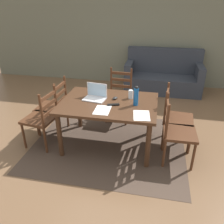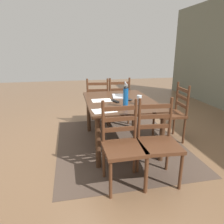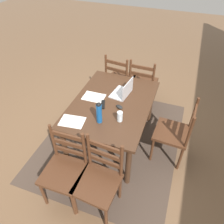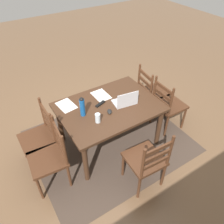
{
  "view_description": "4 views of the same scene",
  "coord_description": "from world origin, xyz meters",
  "px_view_note": "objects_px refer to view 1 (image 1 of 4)",
  "views": [
    {
      "loc": [
        0.65,
        -3.0,
        2.12
      ],
      "look_at": [
        0.05,
        0.01,
        0.57
      ],
      "focal_mm": 36.82,
      "sensor_mm": 36.0,
      "label": 1
    },
    {
      "loc": [
        2.97,
        -0.74,
        1.5
      ],
      "look_at": [
        0.02,
        -0.13,
        0.55
      ],
      "focal_mm": 32.99,
      "sensor_mm": 36.0,
      "label": 2
    },
    {
      "loc": [
        2.15,
        0.77,
        2.55
      ],
      "look_at": [
        -0.06,
        -0.02,
        0.5
      ],
      "focal_mm": 34.97,
      "sensor_mm": 36.0,
      "label": 3
    },
    {
      "loc": [
        1.26,
        2.08,
        2.68
      ],
      "look_at": [
        -0.03,
        0.04,
        0.63
      ],
      "focal_mm": 35.32,
      "sensor_mm": 36.0,
      "label": 4
    }
  ],
  "objects_px": {
    "tv_remote": "(113,105)",
    "couch": "(163,76)",
    "dining_table": "(109,108)",
    "water_bottle": "(136,95)",
    "computer_mouse": "(115,98)",
    "chair_right_far": "(175,118)",
    "chair_left_near": "(42,118)",
    "chair_far_head": "(119,96)",
    "chair_right_near": "(177,132)",
    "chair_left_far": "(53,107)",
    "laptop": "(96,95)",
    "drinking_glass": "(131,94)"
  },
  "relations": [
    {
      "from": "dining_table",
      "to": "water_bottle",
      "type": "distance_m",
      "value": 0.46
    },
    {
      "from": "chair_far_head",
      "to": "chair_right_far",
      "type": "relative_size",
      "value": 1.0
    },
    {
      "from": "drinking_glass",
      "to": "laptop",
      "type": "bearing_deg",
      "value": -167.56
    },
    {
      "from": "chair_left_far",
      "to": "water_bottle",
      "type": "relative_size",
      "value": 3.29
    },
    {
      "from": "chair_right_far",
      "to": "computer_mouse",
      "type": "xyz_separation_m",
      "value": [
        -0.92,
        -0.08,
        0.29
      ]
    },
    {
      "from": "chair_left_near",
      "to": "chair_right_far",
      "type": "relative_size",
      "value": 1.0
    },
    {
      "from": "chair_left_far",
      "to": "chair_far_head",
      "type": "distance_m",
      "value": 1.21
    },
    {
      "from": "chair_left_far",
      "to": "computer_mouse",
      "type": "xyz_separation_m",
      "value": [
        1.06,
        -0.08,
        0.29
      ]
    },
    {
      "from": "chair_far_head",
      "to": "laptop",
      "type": "height_order",
      "value": "laptop"
    },
    {
      "from": "chair_far_head",
      "to": "laptop",
      "type": "xyz_separation_m",
      "value": [
        -0.22,
        -0.79,
        0.33
      ]
    },
    {
      "from": "laptop",
      "to": "water_bottle",
      "type": "xyz_separation_m",
      "value": [
        0.62,
        -0.11,
        0.09
      ]
    },
    {
      "from": "laptop",
      "to": "tv_remote",
      "type": "bearing_deg",
      "value": -30.92
    },
    {
      "from": "water_bottle",
      "to": "tv_remote",
      "type": "height_order",
      "value": "water_bottle"
    },
    {
      "from": "couch",
      "to": "computer_mouse",
      "type": "height_order",
      "value": "couch"
    },
    {
      "from": "chair_right_far",
      "to": "computer_mouse",
      "type": "relative_size",
      "value": 9.5
    },
    {
      "from": "dining_table",
      "to": "chair_far_head",
      "type": "distance_m",
      "value": 0.9
    },
    {
      "from": "chair_right_near",
      "to": "chair_right_far",
      "type": "bearing_deg",
      "value": 89.98
    },
    {
      "from": "chair_left_near",
      "to": "drinking_glass",
      "type": "height_order",
      "value": "chair_left_near"
    },
    {
      "from": "chair_right_far",
      "to": "computer_mouse",
      "type": "height_order",
      "value": "chair_right_far"
    },
    {
      "from": "laptop",
      "to": "drinking_glass",
      "type": "relative_size",
      "value": 2.68
    },
    {
      "from": "chair_right_near",
      "to": "couch",
      "type": "xyz_separation_m",
      "value": [
        -0.19,
        2.77,
        -0.11
      ]
    },
    {
      "from": "water_bottle",
      "to": "tv_remote",
      "type": "relative_size",
      "value": 1.7
    },
    {
      "from": "computer_mouse",
      "to": "tv_remote",
      "type": "height_order",
      "value": "computer_mouse"
    },
    {
      "from": "chair_left_near",
      "to": "water_bottle",
      "type": "distance_m",
      "value": 1.46
    },
    {
      "from": "chair_left_near",
      "to": "chair_right_far",
      "type": "distance_m",
      "value": 2.03
    },
    {
      "from": "chair_right_near",
      "to": "water_bottle",
      "type": "relative_size",
      "value": 3.29
    },
    {
      "from": "couch",
      "to": "computer_mouse",
      "type": "bearing_deg",
      "value": -106.79
    },
    {
      "from": "chair_right_far",
      "to": "chair_left_near",
      "type": "bearing_deg",
      "value": -168.12
    },
    {
      "from": "dining_table",
      "to": "couch",
      "type": "height_order",
      "value": "couch"
    },
    {
      "from": "drinking_glass",
      "to": "chair_left_near",
      "type": "bearing_deg",
      "value": -162.13
    },
    {
      "from": "dining_table",
      "to": "chair_right_far",
      "type": "xyz_separation_m",
      "value": [
        0.99,
        0.21,
        -0.18
      ]
    },
    {
      "from": "chair_left_near",
      "to": "water_bottle",
      "type": "height_order",
      "value": "water_bottle"
    },
    {
      "from": "dining_table",
      "to": "chair_left_near",
      "type": "distance_m",
      "value": 1.03
    },
    {
      "from": "laptop",
      "to": "drinking_glass",
      "type": "xyz_separation_m",
      "value": [
        0.52,
        0.11,
        0.01
      ]
    },
    {
      "from": "water_bottle",
      "to": "computer_mouse",
      "type": "relative_size",
      "value": 2.89
    },
    {
      "from": "dining_table",
      "to": "laptop",
      "type": "xyz_separation_m",
      "value": [
        -0.22,
        0.09,
        0.15
      ]
    },
    {
      "from": "laptop",
      "to": "computer_mouse",
      "type": "relative_size",
      "value": 3.49
    },
    {
      "from": "chair_far_head",
      "to": "chair_right_near",
      "type": "distance_m",
      "value": 1.47
    },
    {
      "from": "chair_far_head",
      "to": "drinking_glass",
      "type": "relative_size",
      "value": 7.28
    },
    {
      "from": "dining_table",
      "to": "tv_remote",
      "type": "height_order",
      "value": "tv_remote"
    },
    {
      "from": "chair_right_far",
      "to": "chair_right_near",
      "type": "xyz_separation_m",
      "value": [
        -0.0,
        -0.41,
        0.0
      ]
    },
    {
      "from": "dining_table",
      "to": "chair_far_head",
      "type": "relative_size",
      "value": 1.48
    },
    {
      "from": "chair_right_far",
      "to": "tv_remote",
      "type": "height_order",
      "value": "chair_right_far"
    },
    {
      "from": "chair_left_near",
      "to": "chair_right_far",
      "type": "xyz_separation_m",
      "value": [
        1.99,
        0.42,
        0.0
      ]
    },
    {
      "from": "laptop",
      "to": "tv_remote",
      "type": "xyz_separation_m",
      "value": [
        0.31,
        -0.19,
        -0.05
      ]
    },
    {
      "from": "chair_right_near",
      "to": "chair_left_far",
      "type": "bearing_deg",
      "value": 168.36
    },
    {
      "from": "water_bottle",
      "to": "dining_table",
      "type": "bearing_deg",
      "value": 177.21
    },
    {
      "from": "computer_mouse",
      "to": "water_bottle",
      "type": "bearing_deg",
      "value": 0.43
    },
    {
      "from": "laptop",
      "to": "tv_remote",
      "type": "distance_m",
      "value": 0.36
    },
    {
      "from": "tv_remote",
      "to": "couch",
      "type": "bearing_deg",
      "value": -33.91
    }
  ]
}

